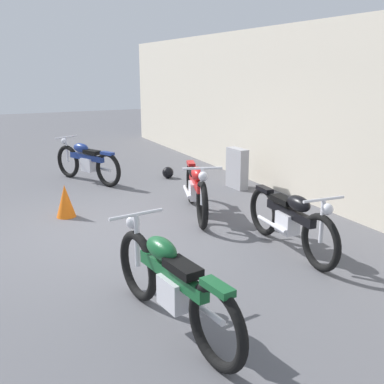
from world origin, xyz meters
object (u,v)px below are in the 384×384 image
object	(u,v)px
stone_marker	(237,168)
traffic_cone	(65,201)
helmet	(168,172)
motorcycle_black	(290,220)
motorcycle_green	(171,283)
motorcycle_red	(196,188)
motorcycle_blue	(87,161)

from	to	relation	value
stone_marker	traffic_cone	bearing A→B (deg)	-83.62
helmet	motorcycle_black	size ratio (longest dim) A/B	0.12
motorcycle_green	motorcycle_red	bearing A→B (deg)	-37.81
stone_marker	motorcycle_green	world-z (taller)	motorcycle_green
motorcycle_blue	motorcycle_black	bearing A→B (deg)	171.75
stone_marker	motorcycle_red	xyz separation A→B (m)	(1.23, -1.54, 0.05)
motorcycle_black	motorcycle_green	xyz separation A→B (m)	(1.05, -2.18, 0.02)
motorcycle_blue	helmet	bearing A→B (deg)	-129.95
helmet	motorcycle_black	distance (m)	4.63
helmet	motorcycle_red	world-z (taller)	motorcycle_red
motorcycle_red	motorcycle_green	world-z (taller)	same
helmet	motorcycle_black	xyz separation A→B (m)	(4.62, -0.15, 0.32)
motorcycle_blue	motorcycle_red	bearing A→B (deg)	174.52
stone_marker	motorcycle_green	size ratio (longest dim) A/B	0.38
helmet	motorcycle_blue	distance (m)	1.81
traffic_cone	stone_marker	bearing A→B (deg)	96.38
helmet	traffic_cone	world-z (taller)	traffic_cone
helmet	motorcycle_green	xyz separation A→B (m)	(5.67, -2.33, 0.34)
motorcycle_blue	motorcycle_green	bearing A→B (deg)	148.80
motorcycle_red	stone_marker	bearing A→B (deg)	147.10
motorcycle_black	motorcycle_blue	world-z (taller)	motorcycle_blue
helmet	motorcycle_blue	xyz separation A→B (m)	(-0.44, -1.72, 0.33)
motorcycle_red	motorcycle_green	distance (m)	3.48
traffic_cone	motorcycle_black	distance (m)	3.73
traffic_cone	motorcycle_blue	size ratio (longest dim) A/B	0.28
motorcycle_black	stone_marker	bearing A→B (deg)	164.73
stone_marker	motorcycle_green	distance (m)	5.36
traffic_cone	helmet	bearing A→B (deg)	124.94
traffic_cone	motorcycle_blue	distance (m)	2.43
traffic_cone	motorcycle_red	bearing A→B (deg)	67.46
motorcycle_blue	motorcycle_red	distance (m)	3.30
helmet	motorcycle_black	bearing A→B (deg)	-1.82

